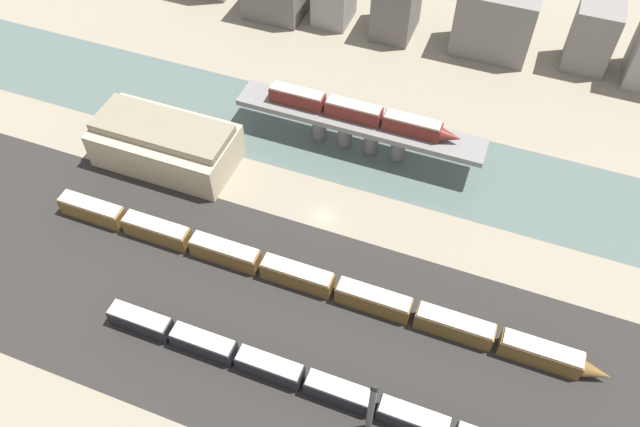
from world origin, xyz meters
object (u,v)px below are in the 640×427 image
(train_on_bridge, at_px, (361,113))
(train_yard_near, at_px, (348,396))
(train_yard_mid, at_px, (305,278))
(warehouse_building, at_px, (166,143))
(signal_tower, at_px, (371,408))

(train_on_bridge, bearing_deg, train_yard_near, -73.24)
(train_on_bridge, height_order, train_yard_near, train_on_bridge)
(train_yard_mid, bearing_deg, warehouse_building, 153.62)
(warehouse_building, bearing_deg, train_yard_near, -35.01)
(train_yard_near, relative_size, train_yard_mid, 0.83)
(train_on_bridge, height_order, signal_tower, signal_tower)
(train_on_bridge, distance_m, train_yard_near, 55.75)
(warehouse_building, xyz_separation_m, signal_tower, (55.25, -38.63, 2.93))
(train_yard_near, xyz_separation_m, warehouse_building, (-51.00, 35.73, 2.61))
(train_yard_mid, bearing_deg, signal_tower, -48.29)
(train_on_bridge, xyz_separation_m, train_yard_mid, (2.25, -35.69, -7.24))
(train_on_bridge, xyz_separation_m, train_yard_near, (15.93, -52.92, -7.37))
(signal_tower, bearing_deg, train_on_bridge, 109.88)
(warehouse_building, relative_size, signal_tower, 1.85)
(train_yard_near, height_order, signal_tower, signal_tower)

